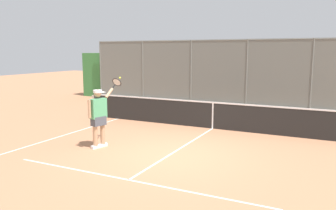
{
  "coord_description": "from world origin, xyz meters",
  "views": [
    {
      "loc": [
        -3.81,
        7.75,
        2.71
      ],
      "look_at": [
        0.84,
        -1.65,
        1.05
      ],
      "focal_mm": 36.38,
      "sensor_mm": 36.0,
      "label": 1
    }
  ],
  "objects": [
    {
      "name": "court_line_markings",
      "position": [
        0.0,
        2.23,
        0.0
      ],
      "size": [
        8.11,
        9.93,
        0.01
      ],
      "color": "white",
      "rests_on": "ground"
    },
    {
      "name": "tennis_net",
      "position": [
        0.0,
        -3.5,
        0.49
      ],
      "size": [
        10.42,
        0.09,
        1.07
      ],
      "color": "#2D2D2D",
      "rests_on": "ground"
    },
    {
      "name": "fence_backdrop",
      "position": [
        0.0,
        -8.96,
        1.3
      ],
      "size": [
        20.09,
        1.37,
        3.28
      ],
      "color": "slate",
      "rests_on": "ground"
    },
    {
      "name": "tennis_player",
      "position": [
        2.11,
        0.19,
        0.97
      ],
      "size": [
        0.36,
        1.4,
        1.95
      ],
      "rotation": [
        0.0,
        0.0,
        -1.83
      ],
      "color": "silver",
      "rests_on": "ground"
    },
    {
      "name": "ground_plane",
      "position": [
        0.0,
        0.0,
        0.0
      ],
      "size": [
        60.0,
        60.0,
        0.0
      ],
      "primitive_type": "plane",
      "color": "#B27551"
    }
  ]
}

